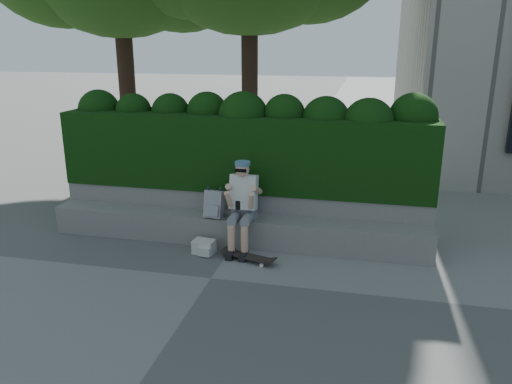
% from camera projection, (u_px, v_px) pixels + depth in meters
% --- Properties ---
extents(ground, '(80.00, 80.00, 0.00)m').
position_uv_depth(ground, '(211.00, 278.00, 6.74)').
color(ground, slate).
rests_on(ground, ground).
extents(bench_ledge, '(6.00, 0.45, 0.45)m').
position_uv_depth(bench_ledge, '(235.00, 230.00, 7.84)').
color(bench_ledge, gray).
rests_on(bench_ledge, ground).
extents(planter_wall, '(6.00, 0.50, 0.75)m').
position_uv_depth(planter_wall, '(242.00, 211.00, 8.24)').
color(planter_wall, gray).
rests_on(planter_wall, ground).
extents(hedge, '(6.00, 1.00, 1.20)m').
position_uv_depth(hedge, '(245.00, 151.00, 8.17)').
color(hedge, black).
rests_on(hedge, planter_wall).
extents(person, '(0.40, 0.76, 1.38)m').
position_uv_depth(person, '(243.00, 202.00, 7.48)').
color(person, slate).
rests_on(person, ground).
extents(skateboard, '(0.79, 0.41, 0.08)m').
position_uv_depth(skateboard, '(248.00, 257.00, 7.25)').
color(skateboard, black).
rests_on(skateboard, ground).
extents(backpack_plaid, '(0.31, 0.19, 0.42)m').
position_uv_depth(backpack_plaid, '(214.00, 204.00, 7.68)').
color(backpack_plaid, '#B0AFB4').
rests_on(backpack_plaid, bench_ledge).
extents(backpack_ground, '(0.34, 0.26, 0.21)m').
position_uv_depth(backpack_ground, '(204.00, 247.00, 7.52)').
color(backpack_ground, beige).
rests_on(backpack_ground, ground).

